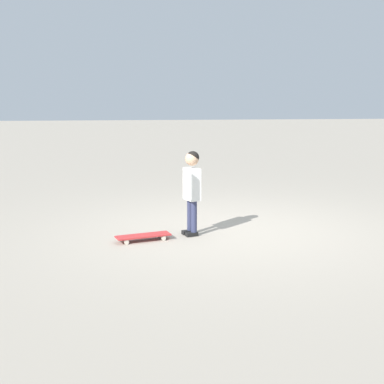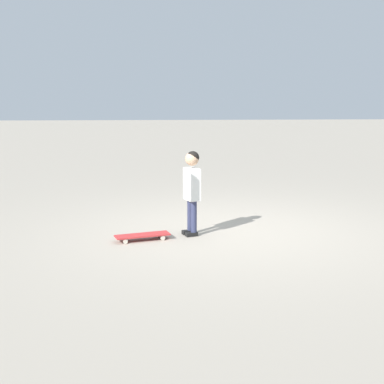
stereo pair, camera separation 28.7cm
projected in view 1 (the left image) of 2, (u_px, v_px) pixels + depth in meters
name	position (u px, v px, depth m)	size (l,w,h in m)	color
ground_plane	(234.00, 230.00, 7.47)	(50.00, 50.00, 0.00)	#9E9384
child_person	(192.00, 184.00, 7.12)	(0.24, 0.41, 1.06)	#2D3351
skateboard	(143.00, 236.00, 6.95)	(0.69, 0.38, 0.07)	#B22D2D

